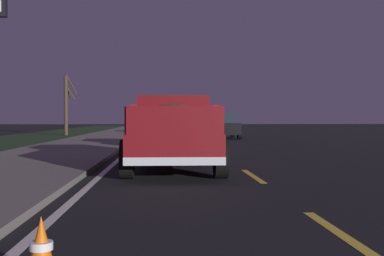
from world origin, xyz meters
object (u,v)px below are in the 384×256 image
pickup_truck (173,130)px  sedan_black (222,126)px  sedan_red (166,124)px  bare_tree_far (66,104)px  traffic_cone_near (41,256)px  sedan_tan (170,130)px

pickup_truck → sedan_black: bearing=-10.6°
sedan_red → bare_tree_far: 7.87m
sedan_red → bare_tree_far: bare_tree_far is taller
sedan_red → traffic_cone_near: (-34.60, 0.99, -0.50)m
pickup_truck → sedan_red: size_ratio=1.23×
sedan_tan → sedan_black: same height
sedan_tan → traffic_cone_near: bearing=176.3°
pickup_truck → sedan_tan: 8.60m
pickup_truck → sedan_tan: pickup_truck is taller
pickup_truck → bare_tree_far: bearing=17.4°
pickup_truck → bare_tree_far: 25.43m
bare_tree_far → sedan_tan: bearing=-154.0°
sedan_tan → traffic_cone_near: 17.14m
traffic_cone_near → pickup_truck: bearing=-7.4°
sedan_tan → traffic_cone_near: sedan_tan is taller
pickup_truck → sedan_red: pickup_truck is taller
sedan_tan → sedan_black: (9.44, -3.37, 0.00)m
sedan_red → sedan_black: size_ratio=1.00×
pickup_truck → traffic_cone_near: (-8.49, 1.11, -0.70)m
sedan_tan → sedan_black: bearing=-19.7°
sedan_red → sedan_black: (-8.06, -3.50, 0.00)m
sedan_black → traffic_cone_near: 26.92m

